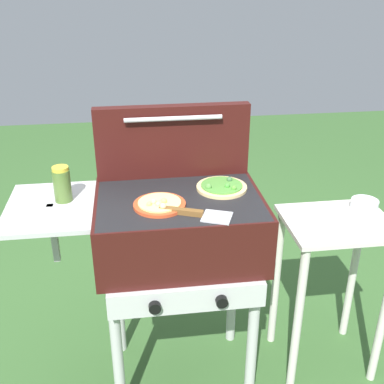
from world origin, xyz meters
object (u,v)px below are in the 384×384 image
at_px(pizza_cheese, 159,204).
at_px(spatula, 196,214).
at_px(topping_bowl_near, 364,205).
at_px(prep_table, 332,264).
at_px(sauce_jar, 62,184).
at_px(pizza_veggie, 222,187).
at_px(grill, 176,231).

height_order(pizza_cheese, spatula, pizza_cheese).
bearing_deg(topping_bowl_near, prep_table, -151.51).
bearing_deg(sauce_jar, spatula, -21.42).
xyz_separation_m(pizza_veggie, sauce_jar, (-0.61, -0.02, 0.06)).
height_order(pizza_veggie, pizza_cheese, same).
bearing_deg(prep_table, pizza_veggie, 173.56).
xyz_separation_m(grill, sauce_jar, (-0.42, 0.04, 0.21)).
distance_m(grill, sauce_jar, 0.47).
bearing_deg(pizza_cheese, sauce_jar, 164.34).
xyz_separation_m(sauce_jar, topping_bowl_near, (1.24, 0.05, -0.20)).
height_order(grill, sauce_jar, sauce_jar).
xyz_separation_m(spatula, topping_bowl_near, (0.76, 0.23, -0.14)).
height_order(prep_table, topping_bowl_near, topping_bowl_near).
xyz_separation_m(pizza_cheese, sauce_jar, (-0.35, 0.10, 0.06)).
xyz_separation_m(prep_table, topping_bowl_near, (0.15, 0.08, 0.23)).
bearing_deg(spatula, pizza_cheese, 144.41).
relative_size(grill, topping_bowl_near, 8.36).
bearing_deg(spatula, pizza_veggie, 57.15).
distance_m(pizza_veggie, sauce_jar, 0.61).
height_order(sauce_jar, spatula, sauce_jar).
distance_m(pizza_veggie, pizza_cheese, 0.28).
bearing_deg(pizza_veggie, prep_table, -6.44).
height_order(spatula, prep_table, spatula).
height_order(pizza_veggie, spatula, pizza_veggie).
relative_size(pizza_veggie, topping_bowl_near, 1.74).
relative_size(pizza_cheese, spatula, 0.73).
distance_m(pizza_veggie, prep_table, 0.61).
relative_size(pizza_veggie, pizza_cheese, 1.04).
bearing_deg(spatula, sauce_jar, 158.58).
bearing_deg(grill, spatula, -68.81).
bearing_deg(topping_bowl_near, pizza_cheese, -170.76).
xyz_separation_m(grill, topping_bowl_near, (0.82, 0.08, 0.01)).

